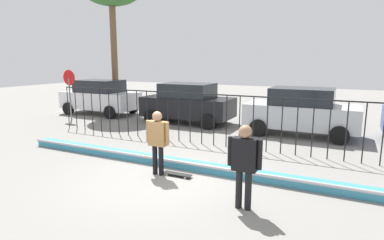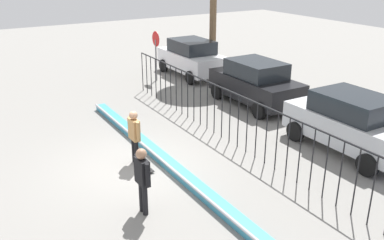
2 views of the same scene
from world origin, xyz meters
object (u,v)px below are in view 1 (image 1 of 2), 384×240
Objects in this scene: skateboarder at (158,137)px; parked_car_silver at (301,111)px; camera_operator at (244,159)px; stop_sign at (70,88)px; parked_car_white at (100,97)px; parked_car_black at (188,103)px; skateboard at (177,174)px.

skateboarder is 0.39× the size of parked_car_silver.
camera_operator is 0.70× the size of stop_sign.
camera_operator is at bearing -90.51° from parked_car_silver.
parked_car_white and parked_car_black have the same top height.
parked_car_black is (5.52, -0.16, 0.00)m from parked_car_white.
stop_sign is (-5.61, -1.88, 0.64)m from parked_car_black.
skateboarder is 0.68× the size of stop_sign.
camera_operator is at bearing -38.56° from skateboard.
camera_operator is 7.29m from parked_car_silver.
skateboard is at bearing -109.01° from parked_car_silver.
skateboarder is at bearing -69.63° from parked_car_black.
stop_sign reaches higher than camera_operator.
parked_car_silver is at bearing -51.23° from camera_operator.
camera_operator reaches higher than skateboard.
camera_operator is at bearing -56.23° from parked_car_black.
skateboarder is 1.09m from skateboard.
camera_operator reaches higher than skateboarder.
skateboarder is at bearing -30.40° from stop_sign.
parked_car_silver is at bearing -3.25° from parked_car_black.
parked_car_black is at bearing 107.03° from skateboarder.
stop_sign reaches higher than parked_car_black.
camera_operator is at bearing -23.17° from skateboarder.
parked_car_black is at bearing 102.31° from skateboard.
skateboarder is 6.92m from parked_car_silver.
stop_sign is at bearing -90.32° from parked_car_white.
parked_car_black reaches higher than skateboard.
stop_sign reaches higher than skateboard.
parked_car_silver is at bearing 8.45° from stop_sign.
skateboard is 7.26m from parked_car_black.
camera_operator is 0.40× the size of parked_car_white.
parked_car_silver is (2.72, 6.36, -0.04)m from skateboarder.
parked_car_white reaches higher than skateboard.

